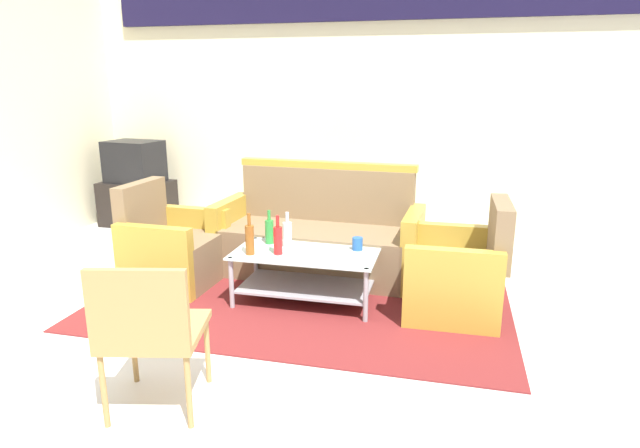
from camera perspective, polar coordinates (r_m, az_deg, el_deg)
ground_plane at (r=3.57m, az=-3.62°, el=-13.04°), size 14.00×14.00×0.00m
wall_back at (r=6.13m, az=4.90°, el=13.08°), size 6.52×0.19×2.80m
rug at (r=4.30m, az=-1.74°, el=-7.86°), size 3.16×2.01×0.01m
couch at (r=4.76m, az=-0.17°, el=-1.60°), size 1.83×0.82×0.96m
armchair_left at (r=4.70m, az=-15.42°, el=-2.75°), size 0.73×0.79×0.85m
armchair_right at (r=4.09m, az=14.40°, el=-5.36°), size 0.71×0.77×0.85m
coffee_table at (r=4.15m, az=-1.51°, el=-4.81°), size 1.10×0.60×0.40m
bottle_green at (r=4.30m, az=-5.41°, el=-0.74°), size 0.07×0.07×0.27m
bottle_brown at (r=4.04m, az=-7.49°, el=-1.58°), size 0.07×0.07×0.32m
bottle_clear at (r=4.22m, az=-3.50°, el=-1.00°), size 0.07×0.07×0.28m
bottle_red at (r=4.03m, az=-4.50°, el=-1.66°), size 0.07×0.07×0.30m
cup at (r=4.14m, az=4.01°, el=-2.11°), size 0.08×0.08×0.10m
tv_stand at (r=6.77m, az=-18.79°, el=2.13°), size 0.80×0.50×0.52m
television at (r=6.69m, az=-19.14°, el=6.31°), size 0.65×0.52×0.48m
wicker_chair at (r=2.85m, az=-17.74°, el=-10.28°), size 0.58×0.58×0.84m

